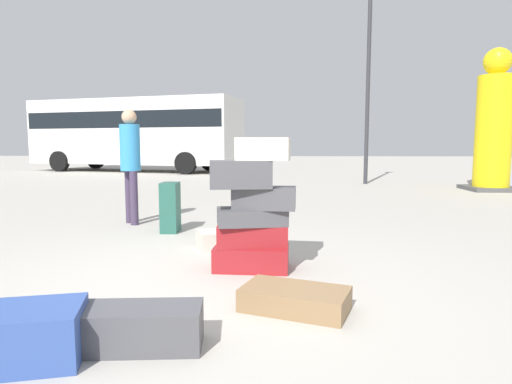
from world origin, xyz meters
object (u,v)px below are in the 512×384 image
object	(u,v)px
suitcase_brown_behind_tower	(295,299)
suitcase_cream_white_trunk	(221,239)
suitcase_navy_upright_blue	(32,335)
person_bearded_onlooker	(130,157)
suitcase_charcoal_foreground_near	(136,327)
parked_bus	(135,130)
suitcase_tower	(253,214)
yellow_dummy_statue	(494,128)
lamp_post	(369,51)
suitcase_teal_foreground_far	(170,207)

from	to	relation	value
suitcase_brown_behind_tower	suitcase_cream_white_trunk	bearing A→B (deg)	132.26
suitcase_navy_upright_blue	suitcase_cream_white_trunk	bearing A→B (deg)	60.76
person_bearded_onlooker	suitcase_charcoal_foreground_near	bearing A→B (deg)	-18.44
suitcase_cream_white_trunk	parked_bus	bearing A→B (deg)	89.92
person_bearded_onlooker	parked_bus	bearing A→B (deg)	160.55
suitcase_tower	suitcase_navy_upright_blue	bearing A→B (deg)	-121.90
person_bearded_onlooker	yellow_dummy_statue	size ratio (longest dim) A/B	0.47
suitcase_tower	person_bearded_onlooker	bearing A→B (deg)	129.53
yellow_dummy_statue	suitcase_brown_behind_tower	bearing A→B (deg)	-122.72
suitcase_cream_white_trunk	lamp_post	size ratio (longest dim) A/B	0.09
yellow_dummy_statue	suitcase_cream_white_trunk	bearing A→B (deg)	-133.16
yellow_dummy_statue	lamp_post	distance (m)	4.15
suitcase_charcoal_foreground_near	suitcase_cream_white_trunk	world-z (taller)	suitcase_charcoal_foreground_near
suitcase_charcoal_foreground_near	suitcase_navy_upright_blue	world-z (taller)	suitcase_navy_upright_blue
yellow_dummy_statue	lamp_post	world-z (taller)	lamp_post
person_bearded_onlooker	suitcase_teal_foreground_far	bearing A→B (deg)	14.19
suitcase_teal_foreground_far	person_bearded_onlooker	bearing A→B (deg)	140.44
lamp_post	parked_bus	bearing A→B (deg)	146.82
suitcase_brown_behind_tower	suitcase_charcoal_foreground_near	xyz separation A→B (m)	(-0.99, -0.64, 0.04)
suitcase_tower	person_bearded_onlooker	distance (m)	3.15
suitcase_teal_foreground_far	parked_bus	bearing A→B (deg)	108.91
parked_bus	suitcase_tower	bearing A→B (deg)	-53.83
suitcase_charcoal_foreground_near	suitcase_tower	bearing A→B (deg)	64.58
suitcase_teal_foreground_far	suitcase_brown_behind_tower	world-z (taller)	suitcase_teal_foreground_far
suitcase_tower	suitcase_navy_upright_blue	distance (m)	2.22
suitcase_brown_behind_tower	person_bearded_onlooker	size ratio (longest dim) A/B	0.44
person_bearded_onlooker	parked_bus	size ratio (longest dim) A/B	0.18
suitcase_tower	parked_bus	size ratio (longest dim) A/B	0.13
person_bearded_onlooker	lamp_post	world-z (taller)	lamp_post
lamp_post	suitcase_charcoal_foreground_near	bearing A→B (deg)	-108.16
suitcase_charcoal_foreground_near	parked_bus	xyz separation A→B (m)	(-5.41, 16.96, 1.71)
suitcase_teal_foreground_far	suitcase_brown_behind_tower	bearing A→B (deg)	-61.04
suitcase_cream_white_trunk	yellow_dummy_statue	world-z (taller)	yellow_dummy_statue
suitcase_charcoal_foreground_near	suitcase_cream_white_trunk	bearing A→B (deg)	80.48
suitcase_navy_upright_blue	suitcase_teal_foreground_far	bearing A→B (deg)	77.22
suitcase_cream_white_trunk	parked_bus	world-z (taller)	parked_bus
suitcase_charcoal_foreground_near	yellow_dummy_statue	distance (m)	11.48
suitcase_tower	yellow_dummy_statue	world-z (taller)	yellow_dummy_statue
suitcase_tower	suitcase_charcoal_foreground_near	world-z (taller)	suitcase_tower
suitcase_charcoal_foreground_near	suitcase_cream_white_trunk	size ratio (longest dim) A/B	1.50
yellow_dummy_statue	parked_bus	size ratio (longest dim) A/B	0.38
suitcase_tower	suitcase_brown_behind_tower	xyz separation A→B (m)	(0.36, -1.02, -0.47)
suitcase_tower	parked_bus	bearing A→B (deg)	111.52
suitcase_cream_white_trunk	suitcase_navy_upright_blue	bearing A→B (deg)	-126.48
suitcase_tower	suitcase_brown_behind_tower	world-z (taller)	suitcase_tower
suitcase_tower	person_bearded_onlooker	xyz separation A→B (m)	(-1.98, 2.40, 0.48)
suitcase_cream_white_trunk	yellow_dummy_statue	size ratio (longest dim) A/B	0.14
suitcase_teal_foreground_far	suitcase_navy_upright_blue	xyz separation A→B (m)	(0.09, -3.66, -0.19)
suitcase_teal_foreground_far	parked_bus	distance (m)	14.40
suitcase_tower	suitcase_cream_white_trunk	bearing A→B (deg)	115.73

